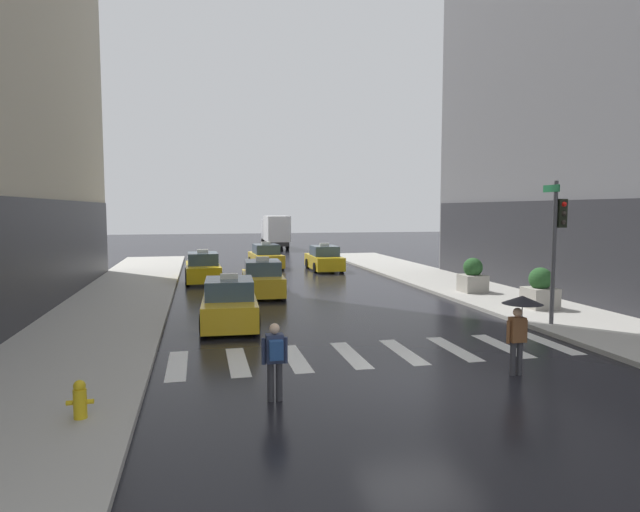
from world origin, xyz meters
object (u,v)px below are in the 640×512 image
(taxi_third, at_px, (203,269))
(planter_mid_block, at_px, (473,276))
(taxi_fifth, at_px, (266,257))
(taxi_fourth, at_px, (324,259))
(pedestrian_with_umbrella, at_px, (520,313))
(taxi_second, at_px, (263,279))
(pedestrian_with_backpack, at_px, (275,356))
(traffic_light_pole, at_px, (557,232))
(fire_hydrant, at_px, (80,399))
(taxi_lead, at_px, (229,304))
(planter_near_corner, at_px, (540,290))
(box_truck, at_px, (275,231))

(taxi_third, height_order, planter_mid_block, taxi_third)
(taxi_third, bearing_deg, taxi_fifth, 56.38)
(taxi_fourth, height_order, pedestrian_with_umbrella, pedestrian_with_umbrella)
(pedestrian_with_umbrella, bearing_deg, taxi_second, 108.62)
(taxi_third, height_order, pedestrian_with_backpack, taxi_third)
(taxi_fourth, xyz_separation_m, planter_mid_block, (4.47, -11.60, 0.15))
(taxi_third, bearing_deg, traffic_light_pole, -51.98)
(taxi_second, bearing_deg, planter_mid_block, -13.05)
(pedestrian_with_umbrella, height_order, fire_hydrant, pedestrian_with_umbrella)
(taxi_second, xyz_separation_m, pedestrian_with_backpack, (-1.38, -14.30, 0.25))
(fire_hydrant, bearing_deg, traffic_light_pole, 21.42)
(fire_hydrant, xyz_separation_m, planter_mid_block, (14.68, 12.57, 0.37))
(fire_hydrant, bearing_deg, taxi_lead, 69.11)
(traffic_light_pole, height_order, pedestrian_with_umbrella, traffic_light_pole)
(taxi_lead, height_order, fire_hydrant, taxi_lead)
(planter_near_corner, bearing_deg, fire_hydrant, -151.79)
(traffic_light_pole, bearing_deg, pedestrian_with_backpack, -154.09)
(planter_mid_block, bearing_deg, traffic_light_pole, -96.53)
(traffic_light_pole, height_order, fire_hydrant, traffic_light_pole)
(taxi_second, xyz_separation_m, planter_near_corner, (10.11, -6.65, 0.15))
(pedestrian_with_backpack, bearing_deg, planter_near_corner, 33.64)
(pedestrian_with_backpack, bearing_deg, taxi_second, 84.50)
(pedestrian_with_backpack, bearing_deg, taxi_third, 93.87)
(taxi_third, xyz_separation_m, pedestrian_with_umbrella, (7.35, -19.12, 0.79))
(traffic_light_pole, bearing_deg, taxi_fifth, 108.85)
(traffic_light_pole, bearing_deg, taxi_third, 128.02)
(taxi_third, xyz_separation_m, pedestrian_with_backpack, (1.33, -19.65, 0.25))
(box_truck, xyz_separation_m, pedestrian_with_umbrella, (-0.08, -43.48, -0.34))
(taxi_lead, height_order, planter_near_corner, taxi_lead)
(taxi_lead, distance_m, fire_hydrant, 8.94)
(planter_near_corner, relative_size, planter_mid_block, 1.00)
(box_truck, bearing_deg, planter_near_corner, -81.57)
(taxi_lead, bearing_deg, taxi_fourth, 66.06)
(traffic_light_pole, distance_m, pedestrian_with_backpack, 11.54)
(taxi_fourth, height_order, pedestrian_with_backpack, taxi_fourth)
(taxi_third, xyz_separation_m, taxi_fourth, (7.84, 4.03, 0.00))
(taxi_second, relative_size, planter_mid_block, 2.89)
(taxi_third, height_order, pedestrian_with_umbrella, pedestrian_with_umbrella)
(taxi_fourth, bearing_deg, planter_near_corner, -72.74)
(taxi_lead, relative_size, pedestrian_with_umbrella, 2.38)
(taxi_second, distance_m, taxi_fifth, 11.89)
(traffic_light_pole, height_order, pedestrian_with_backpack, traffic_light_pole)
(fire_hydrant, height_order, planter_near_corner, planter_near_corner)
(fire_hydrant, distance_m, planter_near_corner, 17.24)
(fire_hydrant, bearing_deg, taxi_fourth, 67.10)
(taxi_second, distance_m, fire_hydrant, 15.65)
(taxi_lead, xyz_separation_m, taxi_fifth, (3.46, 18.23, 0.00))
(box_truck, height_order, pedestrian_with_backpack, box_truck)
(planter_mid_block, bearing_deg, pedestrian_with_umbrella, -113.28)
(taxi_second, distance_m, pedestrian_with_umbrella, 14.55)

